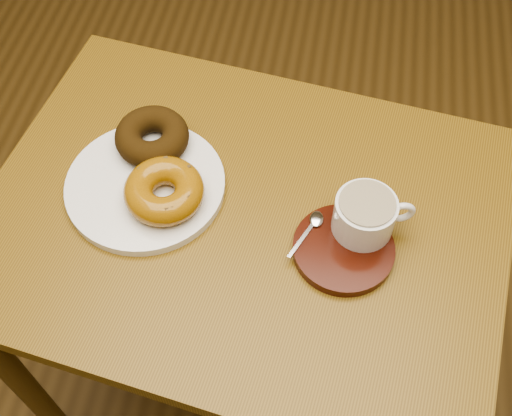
% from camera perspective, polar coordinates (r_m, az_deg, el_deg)
% --- Properties ---
extents(cafe_table, '(0.87, 0.70, 0.74)m').
position_cam_1_polar(cafe_table, '(1.07, -1.06, -4.00)').
color(cafe_table, brown).
rests_on(cafe_table, ground).
extents(donut_plate, '(0.29, 0.29, 0.02)m').
position_cam_1_polar(donut_plate, '(1.01, -9.80, 2.01)').
color(donut_plate, white).
rests_on(donut_plate, cafe_table).
extents(donut_cinnamon, '(0.13, 0.13, 0.04)m').
position_cam_1_polar(donut_cinnamon, '(1.03, -9.23, 6.30)').
color(donut_cinnamon, '#301F09').
rests_on(donut_cinnamon, donut_plate).
extents(donut_caramel, '(0.15, 0.15, 0.04)m').
position_cam_1_polar(donut_caramel, '(0.96, -8.18, 1.52)').
color(donut_caramel, '#966310').
rests_on(donut_caramel, donut_plate).
extents(saucer, '(0.20, 0.20, 0.02)m').
position_cam_1_polar(saucer, '(0.94, 7.78, -3.65)').
color(saucer, '#330E06').
rests_on(saucer, cafe_table).
extents(coffee_cup, '(0.12, 0.09, 0.06)m').
position_cam_1_polar(coffee_cup, '(0.93, 9.72, -0.61)').
color(coffee_cup, white).
rests_on(coffee_cup, saucer).
extents(teaspoon, '(0.04, 0.09, 0.01)m').
position_cam_1_polar(teaspoon, '(0.94, 5.13, -1.34)').
color(teaspoon, silver).
rests_on(teaspoon, saucer).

